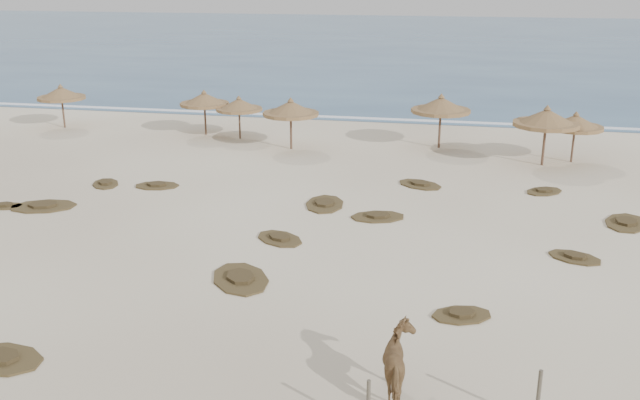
# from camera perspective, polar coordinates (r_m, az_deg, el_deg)

# --- Properties ---
(ground) EXTENTS (160.00, 160.00, 0.00)m
(ground) POSITION_cam_1_polar(r_m,az_deg,el_deg) (20.57, -5.06, -8.03)
(ground) COLOR #FAEFCE
(ground) RESTS_ON ground
(ocean) EXTENTS (200.00, 100.00, 0.01)m
(ocean) POSITION_cam_1_polar(r_m,az_deg,el_deg) (93.26, 8.24, 12.42)
(ocean) COLOR navy
(ocean) RESTS_ON ground
(foam_line) EXTENTS (70.00, 0.60, 0.01)m
(foam_line) POSITION_cam_1_polar(r_m,az_deg,el_deg) (44.91, 4.31, 6.49)
(foam_line) COLOR white
(foam_line) RESTS_ON ground
(palapa_0) EXTENTS (3.59, 3.59, 2.59)m
(palapa_0) POSITION_cam_1_polar(r_m,az_deg,el_deg) (44.60, -20.00, 7.99)
(palapa_0) COLOR brown
(palapa_0) RESTS_ON ground
(palapa_1) EXTENTS (3.00, 3.00, 2.56)m
(palapa_1) POSITION_cam_1_polar(r_m,az_deg,el_deg) (40.63, -9.24, 7.92)
(palapa_1) COLOR brown
(palapa_1) RESTS_ON ground
(palapa_2) EXTENTS (2.62, 2.62, 2.39)m
(palapa_2) POSITION_cam_1_polar(r_m,az_deg,el_deg) (39.48, -6.50, 7.54)
(palapa_2) COLOR brown
(palapa_2) RESTS_ON ground
(palapa_3) EXTENTS (3.13, 3.13, 2.71)m
(palapa_3) POSITION_cam_1_polar(r_m,az_deg,el_deg) (36.87, -2.36, 7.29)
(palapa_3) COLOR brown
(palapa_3) RESTS_ON ground
(palapa_4) EXTENTS (3.77, 3.77, 2.87)m
(palapa_4) POSITION_cam_1_polar(r_m,az_deg,el_deg) (37.59, 9.65, 7.45)
(palapa_4) COLOR brown
(palapa_4) RESTS_ON ground
(palapa_5) EXTENTS (3.36, 3.36, 2.92)m
(palapa_5) POSITION_cam_1_polar(r_m,az_deg,el_deg) (35.33, 17.67, 6.23)
(palapa_5) COLOR brown
(palapa_5) RESTS_ON ground
(palapa_6) EXTENTS (3.02, 3.02, 2.51)m
(palapa_6) POSITION_cam_1_polar(r_m,az_deg,el_deg) (36.43, 19.76, 5.84)
(palapa_6) COLOR brown
(palapa_6) RESTS_ON ground
(horse) EXTENTS (1.13, 1.91, 1.51)m
(horse) POSITION_cam_1_polar(r_m,az_deg,el_deg) (16.15, 6.51, -12.90)
(horse) COLOR #997645
(horse) RESTS_ON ground
(fence_post_far) EXTENTS (0.11, 0.11, 1.24)m
(fence_post_far) POSITION_cam_1_polar(r_m,az_deg,el_deg) (15.88, 17.07, -14.82)
(fence_post_far) COLOR brown
(fence_post_far) RESTS_ON ground
(scrub_1) EXTENTS (2.95, 2.34, 0.16)m
(scrub_1) POSITION_cam_1_polar(r_m,az_deg,el_deg) (30.23, -21.26, -0.44)
(scrub_1) COLOR brown
(scrub_1) RESTS_ON ground
(scrub_2) EXTENTS (2.29, 2.15, 0.16)m
(scrub_2) POSITION_cam_1_polar(r_m,az_deg,el_deg) (24.89, -3.24, -3.07)
(scrub_2) COLOR brown
(scrub_2) RESTS_ON ground
(scrub_3) EXTENTS (2.40, 1.94, 0.16)m
(scrub_3) POSITION_cam_1_polar(r_m,az_deg,el_deg) (27.09, 4.65, -1.31)
(scrub_3) COLOR brown
(scrub_3) RESTS_ON ground
(scrub_4) EXTENTS (2.05, 1.77, 0.16)m
(scrub_4) POSITION_cam_1_polar(r_m,az_deg,el_deg) (24.73, 19.72, -4.31)
(scrub_4) COLOR brown
(scrub_4) RESTS_ON ground
(scrub_5) EXTENTS (2.06, 2.60, 0.16)m
(scrub_5) POSITION_cam_1_polar(r_m,az_deg,el_deg) (28.68, 23.30, -1.67)
(scrub_5) COLOR brown
(scrub_5) RESTS_ON ground
(scrub_6) EXTENTS (2.11, 1.56, 0.16)m
(scrub_6) POSITION_cam_1_polar(r_m,az_deg,el_deg) (31.64, -12.92, 1.16)
(scrub_6) COLOR brown
(scrub_6) RESTS_ON ground
(scrub_7) EXTENTS (2.44, 2.19, 0.16)m
(scrub_7) POSITION_cam_1_polar(r_m,az_deg,el_deg) (31.29, 8.00, 1.26)
(scrub_7) COLOR brown
(scrub_7) RESTS_ON ground
(scrub_9) EXTENTS (2.73, 3.03, 0.16)m
(scrub_9) POSITION_cam_1_polar(r_m,az_deg,el_deg) (21.90, -6.38, -6.23)
(scrub_9) COLOR brown
(scrub_9) RESTS_ON ground
(scrub_10) EXTENTS (2.03, 1.95, 0.16)m
(scrub_10) POSITION_cam_1_polar(r_m,az_deg,el_deg) (31.50, 17.49, 0.69)
(scrub_10) COLOR brown
(scrub_10) RESTS_ON ground
(scrub_11) EXTENTS (2.41, 1.74, 0.16)m
(scrub_11) POSITION_cam_1_polar(r_m,az_deg,el_deg) (19.24, -24.19, -11.49)
(scrub_11) COLOR brown
(scrub_11) RESTS_ON ground
(scrub_12) EXTENTS (1.98, 1.65, 0.16)m
(scrub_12) POSITION_cam_1_polar(r_m,az_deg,el_deg) (20.00, 11.27, -8.97)
(scrub_12) COLOR brown
(scrub_12) RESTS_ON ground
(scrub_13) EXTENTS (1.73, 2.47, 0.16)m
(scrub_13) POSITION_cam_1_polar(r_m,az_deg,el_deg) (28.43, 0.38, -0.30)
(scrub_13) COLOR brown
(scrub_13) RESTS_ON ground
(scrub_14) EXTENTS (1.52, 1.18, 0.16)m
(scrub_14) POSITION_cam_1_polar(r_m,az_deg,el_deg) (30.83, -23.89, -0.42)
(scrub_14) COLOR brown
(scrub_14) RESTS_ON ground
(scrub_15) EXTENTS (1.79, 2.02, 0.16)m
(scrub_15) POSITION_cam_1_polar(r_m,az_deg,el_deg) (32.47, -16.78, 1.27)
(scrub_15) COLOR brown
(scrub_15) RESTS_ON ground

